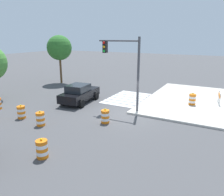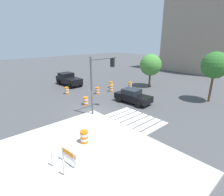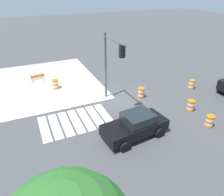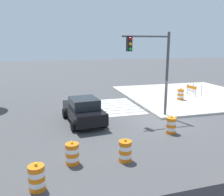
% 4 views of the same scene
% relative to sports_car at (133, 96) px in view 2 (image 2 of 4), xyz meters
% --- Properties ---
extents(ground_plane, '(120.00, 120.00, 0.00)m').
position_rel_sports_car_xyz_m(ground_plane, '(-0.86, -4.98, -0.81)').
color(ground_plane, '#474749').
extents(sidewalk_corner, '(12.00, 12.00, 0.15)m').
position_rel_sports_car_xyz_m(sidewalk_corner, '(5.14, -10.98, -0.74)').
color(sidewalk_corner, '#BCB7AD').
rests_on(sidewalk_corner, ground).
extents(crosswalk_stripes, '(5.10, 3.20, 0.02)m').
position_rel_sports_car_xyz_m(crosswalk_stripes, '(3.14, -3.18, -0.80)').
color(crosswalk_stripes, silver).
rests_on(crosswalk_stripes, ground).
extents(sports_car, '(4.46, 2.47, 1.63)m').
position_rel_sports_car_xyz_m(sports_car, '(0.00, 0.00, 0.00)').
color(sports_car, black).
rests_on(sports_car, ground).
extents(pickup_truck, '(5.19, 2.42, 1.92)m').
position_rel_sports_car_xyz_m(pickup_truck, '(-12.61, -1.42, 0.16)').
color(pickup_truck, black).
rests_on(pickup_truck, ground).
extents(traffic_barrel_near_corner, '(0.56, 0.56, 1.02)m').
position_rel_sports_car_xyz_m(traffic_barrel_near_corner, '(-4.67, 4.67, -0.36)').
color(traffic_barrel_near_corner, orange).
rests_on(traffic_barrel_near_corner, ground).
extents(traffic_barrel_crosswalk_end, '(0.56, 0.56, 1.02)m').
position_rel_sports_car_xyz_m(traffic_barrel_crosswalk_end, '(-8.42, -3.96, -0.36)').
color(traffic_barrel_crosswalk_end, orange).
rests_on(traffic_barrel_crosswalk_end, ground).
extents(traffic_barrel_median_near, '(0.56, 0.56, 1.02)m').
position_rel_sports_car_xyz_m(traffic_barrel_median_near, '(-5.54, -0.92, -0.36)').
color(traffic_barrel_median_near, orange).
rests_on(traffic_barrel_median_near, ground).
extents(traffic_barrel_median_far, '(0.56, 0.56, 1.02)m').
position_rel_sports_car_xyz_m(traffic_barrel_median_far, '(-3.15, -4.43, -0.36)').
color(traffic_barrel_median_far, orange).
rests_on(traffic_barrel_median_far, ground).
extents(traffic_barrel_far_curb, '(0.56, 0.56, 1.02)m').
position_rel_sports_car_xyz_m(traffic_barrel_far_curb, '(-5.21, 1.28, -0.36)').
color(traffic_barrel_far_curb, orange).
rests_on(traffic_barrel_far_curb, ground).
extents(traffic_barrel_lane_center, '(0.56, 0.56, 1.02)m').
position_rel_sports_car_xyz_m(traffic_barrel_lane_center, '(-6.72, 2.65, -0.36)').
color(traffic_barrel_lane_center, orange).
rests_on(traffic_barrel_lane_center, ground).
extents(traffic_barrel_on_sidewalk, '(0.56, 0.56, 1.02)m').
position_rel_sports_car_xyz_m(traffic_barrel_on_sidewalk, '(3.46, -9.01, -0.21)').
color(traffic_barrel_on_sidewalk, orange).
rests_on(traffic_barrel_on_sidewalk, sidewalk_corner).
extents(construction_barricade, '(1.33, 0.93, 1.00)m').
position_rel_sports_car_xyz_m(construction_barricade, '(4.80, -11.11, -0.09)').
color(construction_barricade, silver).
rests_on(construction_barricade, sidewalk_corner).
extents(traffic_light_pole, '(0.48, 3.29, 5.50)m').
position_rel_sports_car_xyz_m(traffic_light_pole, '(-0.31, -4.44, 3.10)').
color(traffic_light_pole, '#4C4C51').
rests_on(traffic_light_pole, sidewalk_corner).
extents(street_tree_streetside_near, '(2.99, 2.99, 5.83)m').
position_rel_sports_car_xyz_m(street_tree_streetside_near, '(5.82, 7.09, 3.50)').
color(street_tree_streetside_near, brown).
rests_on(street_tree_streetside_near, ground).
extents(street_tree_streetside_mid, '(3.24, 3.24, 5.01)m').
position_rel_sports_car_xyz_m(street_tree_streetside_mid, '(-3.19, 7.50, 2.57)').
color(street_tree_streetside_mid, brown).
rests_on(street_tree_streetside_mid, ground).
extents(office_building_far, '(14.28, 10.39, 19.41)m').
position_rel_sports_car_xyz_m(office_building_far, '(-4.75, 27.80, 8.89)').
color(office_building_far, gray).
rests_on(office_building_far, ground).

